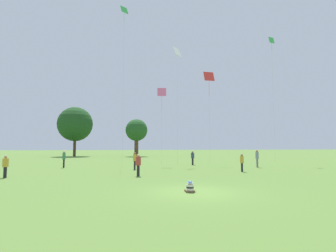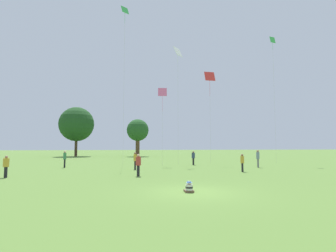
{
  "view_description": "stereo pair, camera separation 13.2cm",
  "coord_description": "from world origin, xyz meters",
  "px_view_note": "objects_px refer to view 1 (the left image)",
  "views": [
    {
      "loc": [
        -3.72,
        -12.38,
        2.2
      ],
      "look_at": [
        -0.08,
        6.61,
        3.71
      ],
      "focal_mm": 28.0,
      "sensor_mm": 36.0,
      "label": 1
    },
    {
      "loc": [
        -3.59,
        -12.4,
        2.2
      ],
      "look_at": [
        -0.08,
        6.61,
        3.71
      ],
      "focal_mm": 28.0,
      "sensor_mm": 36.0,
      "label": 2
    }
  ],
  "objects_px": {
    "person_standing_1": "(257,157)",
    "kite_2": "(272,47)",
    "person_standing_0": "(64,157)",
    "kite_0": "(209,78)",
    "person_standing_2": "(138,163)",
    "person_standing_5": "(135,159)",
    "kite_3": "(177,54)",
    "kite_4": "(162,94)",
    "person_standing_3": "(242,161)",
    "seated_toddler": "(190,188)",
    "distant_tree_1": "(75,124)",
    "kite_5": "(124,18)",
    "distant_tree_0": "(137,131)",
    "person_standing_4": "(193,157)",
    "person_standing_6": "(5,165)"
  },
  "relations": [
    {
      "from": "person_standing_1",
      "to": "kite_2",
      "type": "height_order",
      "value": "kite_2"
    },
    {
      "from": "person_standing_0",
      "to": "kite_0",
      "type": "distance_m",
      "value": 19.47
    },
    {
      "from": "person_standing_1",
      "to": "person_standing_2",
      "type": "relative_size",
      "value": 1.13
    },
    {
      "from": "person_standing_5",
      "to": "kite_3",
      "type": "xyz_separation_m",
      "value": [
        5.6,
        6.32,
        12.83
      ]
    },
    {
      "from": "kite_0",
      "to": "kite_3",
      "type": "bearing_deg",
      "value": -143.16
    },
    {
      "from": "person_standing_0",
      "to": "kite_4",
      "type": "xyz_separation_m",
      "value": [
        10.53,
        1.62,
        7.38
      ]
    },
    {
      "from": "person_standing_3",
      "to": "kite_4",
      "type": "bearing_deg",
      "value": -85.6
    },
    {
      "from": "seated_toddler",
      "to": "distant_tree_1",
      "type": "xyz_separation_m",
      "value": [
        -12.83,
        48.4,
        6.92
      ]
    },
    {
      "from": "person_standing_5",
      "to": "person_standing_2",
      "type": "bearing_deg",
      "value": 29.17
    },
    {
      "from": "person_standing_0",
      "to": "person_standing_5",
      "type": "distance_m",
      "value": 7.95
    },
    {
      "from": "distant_tree_1",
      "to": "person_standing_2",
      "type": "bearing_deg",
      "value": -75.18
    },
    {
      "from": "person_standing_3",
      "to": "person_standing_5",
      "type": "relative_size",
      "value": 0.93
    },
    {
      "from": "person_standing_5",
      "to": "kite_3",
      "type": "height_order",
      "value": "kite_3"
    },
    {
      "from": "kite_3",
      "to": "person_standing_0",
      "type": "bearing_deg",
      "value": -166.46
    },
    {
      "from": "kite_5",
      "to": "distant_tree_1",
      "type": "relative_size",
      "value": 1.72
    },
    {
      "from": "seated_toddler",
      "to": "person_standing_1",
      "type": "xyz_separation_m",
      "value": [
        10.96,
        13.04,
        0.9
      ]
    },
    {
      "from": "kite_0",
      "to": "distant_tree_1",
      "type": "distance_m",
      "value": 36.38
    },
    {
      "from": "person_standing_2",
      "to": "kite_3",
      "type": "height_order",
      "value": "kite_3"
    },
    {
      "from": "person_standing_1",
      "to": "kite_3",
      "type": "distance_m",
      "value": 15.82
    },
    {
      "from": "kite_4",
      "to": "distant_tree_0",
      "type": "xyz_separation_m",
      "value": [
        -1.04,
        27.76,
        -2.73
      ]
    },
    {
      "from": "person_standing_0",
      "to": "distant_tree_1",
      "type": "xyz_separation_m",
      "value": [
        -3.92,
        31.96,
        6.06
      ]
    },
    {
      "from": "person_standing_1",
      "to": "person_standing_4",
      "type": "xyz_separation_m",
      "value": [
        -5.64,
        4.8,
        -0.15
      ]
    },
    {
      "from": "kite_2",
      "to": "person_standing_0",
      "type": "bearing_deg",
      "value": -143.75
    },
    {
      "from": "person_standing_6",
      "to": "person_standing_1",
      "type": "bearing_deg",
      "value": -54.58
    },
    {
      "from": "person_standing_6",
      "to": "kite_4",
      "type": "relative_size",
      "value": 0.17
    },
    {
      "from": "kite_2",
      "to": "kite_0",
      "type": "bearing_deg",
      "value": -148.62
    },
    {
      "from": "seated_toddler",
      "to": "person_standing_6",
      "type": "relative_size",
      "value": 0.36
    },
    {
      "from": "kite_0",
      "to": "kite_5",
      "type": "xyz_separation_m",
      "value": [
        -10.72,
        -0.75,
        6.52
      ]
    },
    {
      "from": "kite_2",
      "to": "person_standing_4",
      "type": "bearing_deg",
      "value": -144.53
    },
    {
      "from": "person_standing_0",
      "to": "person_standing_1",
      "type": "xyz_separation_m",
      "value": [
        19.87,
        -3.4,
        0.05
      ]
    },
    {
      "from": "person_standing_6",
      "to": "kite_2",
      "type": "distance_m",
      "value": 33.29
    },
    {
      "from": "seated_toddler",
      "to": "person_standing_2",
      "type": "height_order",
      "value": "person_standing_2"
    },
    {
      "from": "seated_toddler",
      "to": "person_standing_2",
      "type": "bearing_deg",
      "value": 108.12
    },
    {
      "from": "person_standing_3",
      "to": "distant_tree_0",
      "type": "xyz_separation_m",
      "value": [
        -6.58,
        36.93,
        4.79
      ]
    },
    {
      "from": "kite_2",
      "to": "kite_3",
      "type": "xyz_separation_m",
      "value": [
        -12.97,
        0.43,
        -1.75
      ]
    },
    {
      "from": "kite_3",
      "to": "distant_tree_1",
      "type": "distance_m",
      "value": 34.32
    },
    {
      "from": "person_standing_1",
      "to": "kite_4",
      "type": "xyz_separation_m",
      "value": [
        -9.34,
        5.02,
        7.33
      ]
    },
    {
      "from": "person_standing_5",
      "to": "kite_5",
      "type": "bearing_deg",
      "value": -137.99
    },
    {
      "from": "person_standing_3",
      "to": "person_standing_2",
      "type": "bearing_deg",
      "value": -16.34
    },
    {
      "from": "kite_4",
      "to": "kite_5",
      "type": "height_order",
      "value": "kite_5"
    },
    {
      "from": "person_standing_2",
      "to": "kite_4",
      "type": "xyz_separation_m",
      "value": [
        3.56,
        10.83,
        7.48
      ]
    },
    {
      "from": "person_standing_1",
      "to": "kite_5",
      "type": "xyz_separation_m",
      "value": [
        -13.89,
        4.88,
        16.24
      ]
    },
    {
      "from": "person_standing_0",
      "to": "distant_tree_0",
      "type": "height_order",
      "value": "distant_tree_0"
    },
    {
      "from": "person_standing_5",
      "to": "kite_4",
      "type": "bearing_deg",
      "value": 176.72
    },
    {
      "from": "kite_2",
      "to": "person_standing_2",
      "type": "bearing_deg",
      "value": -117.2
    },
    {
      "from": "kite_4",
      "to": "kite_3",
      "type": "bearing_deg",
      "value": 78.76
    },
    {
      "from": "person_standing_2",
      "to": "person_standing_6",
      "type": "height_order",
      "value": "person_standing_2"
    },
    {
      "from": "person_standing_2",
      "to": "person_standing_5",
      "type": "bearing_deg",
      "value": 162.2
    },
    {
      "from": "kite_4",
      "to": "distant_tree_1",
      "type": "xyz_separation_m",
      "value": [
        -14.45,
        30.35,
        -1.31
      ]
    },
    {
      "from": "kite_0",
      "to": "distant_tree_0",
      "type": "distance_m",
      "value": 28.56
    }
  ]
}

